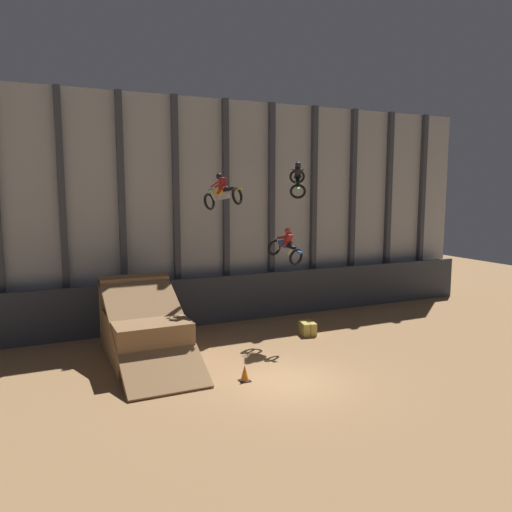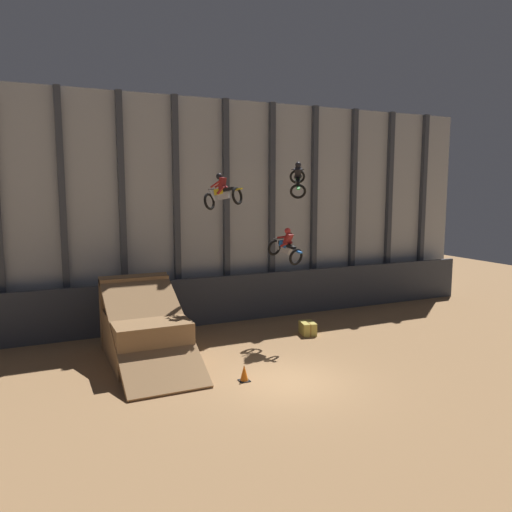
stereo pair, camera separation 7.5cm
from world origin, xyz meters
name	(u,v)px [view 2 (the right image)]	position (x,y,z in m)	size (l,w,h in m)	color
ground_plane	(287,381)	(0.00, 0.00, 0.00)	(60.00, 60.00, 0.00)	#9E754C
arena_back_wall	(201,211)	(0.00, 9.03, 5.43)	(32.00, 0.40, 10.85)	#ADB2B7
lower_barrier	(209,301)	(0.00, 8.04, 1.16)	(31.36, 0.20, 2.31)	#383D47
dirt_ramp	(144,331)	(-3.88, 4.52, 1.04)	(2.80, 5.96, 3.09)	#966F48
rider_bike_left_air	(223,193)	(-0.34, 5.14, 6.34)	(1.53, 1.74, 1.56)	black
rider_bike_center_air	(286,247)	(2.25, 4.40, 4.04)	(1.11, 1.88, 1.58)	black
rider_bike_right_air	(298,179)	(3.49, 5.63, 6.94)	(1.42, 1.83, 1.69)	black
traffic_cone_near_ramp	(244,373)	(-1.32, 0.65, 0.28)	(0.36, 0.36, 0.58)	black
hay_bale_trackside	(308,328)	(3.49, 4.56, 0.28)	(0.78, 1.01, 0.57)	#CCB751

